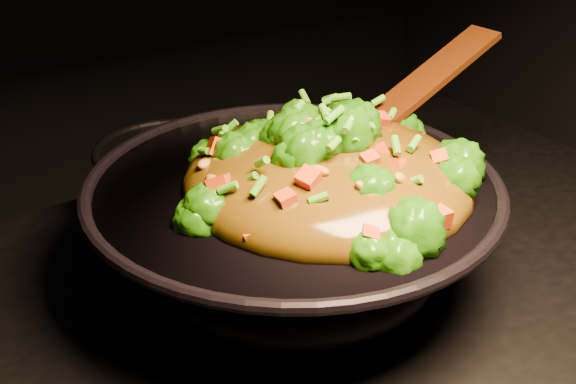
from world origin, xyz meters
TOP-DOWN VIEW (x-y plane):
  - wok at (0.01, 0.11)m, footprint 0.45×0.45m
  - stir_fry at (0.04, 0.09)m, footprint 0.41×0.41m
  - spatula at (0.19, 0.14)m, footprint 0.30×0.06m
  - back_pot at (-0.04, 0.32)m, footprint 0.20×0.20m

SIDE VIEW (x-z plane):
  - back_pot at x=-0.04m, z-range 0.90..1.01m
  - wok at x=0.01m, z-range 0.90..1.03m
  - spatula at x=0.19m, z-range 1.02..1.14m
  - stir_fry at x=0.04m, z-range 1.03..1.14m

